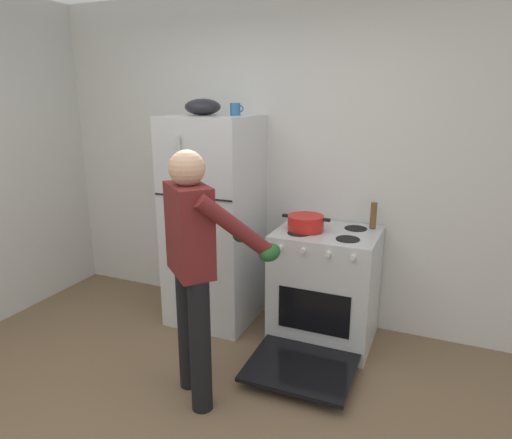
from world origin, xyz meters
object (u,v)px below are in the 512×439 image
Objects in this scene: stove_range at (325,288)px; person_cook at (197,256)px; coffee_mug at (236,109)px; mixing_bowl at (203,107)px; pepper_mill at (373,215)px; refrigerator at (215,221)px; red_pot at (306,223)px.

person_cook reaches higher than stove_range.
mixing_bowl is (-0.26, -0.05, 0.02)m from coffee_mug.
person_cook is at bearing -124.84° from pepper_mill.
refrigerator is 0.93m from mixing_bowl.
refrigerator is at bearing -171.02° from pepper_mill.
stove_range is 3.26× the size of red_pot.
coffee_mug reaches higher than pepper_mill.
stove_range is 1.25m from person_cook.
stove_range is at bearing -144.01° from pepper_mill.
person_cook is at bearing -111.76° from red_pot.
red_pot is at bearing -3.52° from refrigerator.
coffee_mug is at bearing 10.78° from mixing_bowl.
coffee_mug is 1.34m from pepper_mill.
mixing_bowl is (-1.05, 0.02, 1.36)m from stove_range.
pepper_mill is 1.58m from mixing_bowl.
coffee_mug reaches higher than refrigerator.
person_cook is at bearing -67.34° from refrigerator.
pepper_mill is (0.84, 1.21, 0.04)m from person_cook.
stove_range is (0.97, -0.02, -0.43)m from refrigerator.
pepper_mill is (1.27, 0.20, 0.14)m from refrigerator.
refrigerator is at bearing 176.48° from red_pot.
coffee_mug is (-0.62, 0.10, 0.82)m from red_pot.
person_cook reaches higher than red_pot.
person_cook is 5.64× the size of mixing_bowl.
mixing_bowl is (-0.89, 0.05, 0.84)m from red_pot.
refrigerator reaches higher than stove_range.
pepper_mill is at bearing 55.16° from person_cook.
person_cook is at bearing -63.61° from mixing_bowl.
red_pot reaches higher than stove_range.
stove_range is 10.85× the size of coffee_mug.
pepper_mill is (0.30, 0.22, 0.56)m from stove_range.
mixing_bowl is (-0.50, 1.01, 0.84)m from person_cook.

